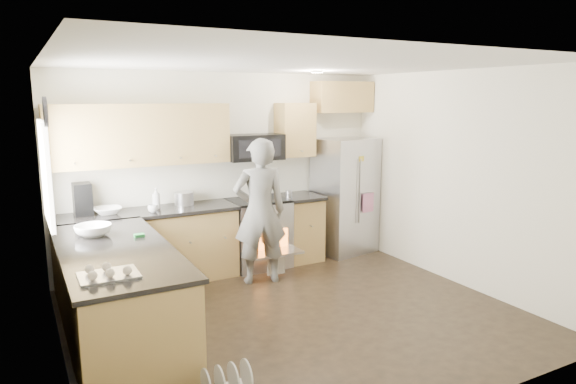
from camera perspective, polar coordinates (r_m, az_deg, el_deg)
ground at (r=5.58m, az=0.90°, el=-13.56°), size 4.50×4.50×0.00m
room_shell at (r=5.13m, az=0.50°, el=3.78°), size 4.54×4.04×2.62m
back_cabinet_run at (r=6.61m, az=-11.00°, el=-1.15°), size 4.45×0.64×2.50m
peninsula at (r=5.09m, az=-18.39°, el=-10.89°), size 0.96×2.36×1.04m
stove_range at (r=6.95m, az=-3.36°, el=-2.84°), size 0.76×0.97×1.79m
refrigerator at (r=7.62m, az=6.34°, el=-0.41°), size 0.93×0.78×1.69m
person at (r=6.29m, az=-3.14°, el=-2.16°), size 0.73×0.56×1.80m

